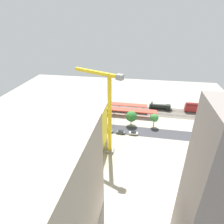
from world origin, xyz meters
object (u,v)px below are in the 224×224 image
object	(u,v)px
platform_canopy_near	(101,108)
street_tree_3	(63,111)
locomotive	(161,107)
parked_car_0	(133,133)
parked_car_1	(121,132)
street_tree_0	(60,113)
box_truck_0	(85,127)
street_tree_5	(96,115)
parked_car_4	(87,129)
street_tree_4	(131,116)
construction_building	(69,130)
parked_car_5	(74,128)
street_tree_1	(44,112)
passenger_coach	(201,108)
traffic_light	(114,117)
tower_crane	(107,110)
parked_car_2	(109,131)
street_tree_2	(154,118)
platform_canopy_far	(107,103)
parked_car_3	(99,130)

from	to	relation	value
platform_canopy_near	street_tree_3	size ratio (longest dim) A/B	8.89
locomotive	parked_car_0	size ratio (longest dim) A/B	3.19
parked_car_1	street_tree_0	size ratio (longest dim) A/B	0.69
box_truck_0	street_tree_5	bearing A→B (deg)	-120.10
parked_car_4	street_tree_5	xyz separation A→B (m)	(-3.32, -7.95, 4.83)
street_tree_4	construction_building	bearing A→B (deg)	43.09
parked_car_5	construction_building	size ratio (longest dim) A/B	0.15
street_tree_0	parked_car_1	bearing A→B (deg)	166.66
parked_car_1	street_tree_1	world-z (taller)	street_tree_1
street_tree_0	street_tree_1	bearing A→B (deg)	5.11
platform_canopy_near	construction_building	world-z (taller)	construction_building
locomotive	parked_car_5	distance (m)	57.46
parked_car_0	street_tree_5	bearing A→B (deg)	-19.68
street_tree_5	passenger_coach	bearing A→B (deg)	-159.08
platform_canopy_near	traffic_light	distance (m)	15.46
locomotive	passenger_coach	distance (m)	24.30
parked_car_1	tower_crane	bearing A→B (deg)	73.78
parked_car_2	street_tree_2	world-z (taller)	street_tree_2
tower_crane	street_tree_2	size ratio (longest dim) A/B	4.75
parked_car_0	traffic_light	size ratio (longest dim) A/B	0.63
parked_car_0	street_tree_3	bearing A→B (deg)	-12.40
platform_canopy_far	street_tree_4	world-z (taller)	street_tree_4
parked_car_5	box_truck_0	distance (m)	6.18
platform_canopy_near	traffic_light	world-z (taller)	traffic_light
street_tree_4	passenger_coach	bearing A→B (deg)	-152.45
street_tree_0	street_tree_2	bearing A→B (deg)	-178.87
locomotive	passenger_coach	size ratio (longest dim) A/B	0.78
street_tree_2	tower_crane	bearing A→B (deg)	48.68
parked_car_2	parked_car_5	bearing A→B (deg)	0.66
construction_building	street_tree_5	bearing A→B (deg)	-104.96
parked_car_0	street_tree_0	distance (m)	44.40
parked_car_1	street_tree_0	xyz separation A→B (m)	(36.77, -8.72, 3.78)
locomotive	passenger_coach	xyz separation A→B (m)	(-24.26, -0.00, 1.44)
tower_crane	parked_car_0	bearing A→B (deg)	-126.34
platform_canopy_near	construction_building	size ratio (longest dim) A/B	2.21
parked_car_2	parked_car_4	world-z (taller)	parked_car_2
platform_canopy_near	street_tree_5	distance (m)	12.74
locomotive	parked_car_4	size ratio (longest dim) A/B	3.35
street_tree_5	traffic_light	world-z (taller)	street_tree_5
street_tree_5	street_tree_4	bearing A→B (deg)	-175.06
platform_canopy_near	parked_car_0	world-z (taller)	platform_canopy_near
locomotive	street_tree_1	size ratio (longest dim) A/B	2.23
parked_car_4	box_truck_0	size ratio (longest dim) A/B	0.49
street_tree_3	tower_crane	bearing A→B (deg)	141.98
platform_canopy_near	street_tree_4	size ratio (longest dim) A/B	8.08
construction_building	traffic_light	size ratio (longest dim) A/B	4.17
parked_car_2	platform_canopy_near	bearing A→B (deg)	-67.17
street_tree_1	street_tree_3	xyz separation A→B (m)	(-11.69, -1.44, 0.97)
locomotive	parked_car_3	bearing A→B (deg)	42.31
street_tree_4	box_truck_0	bearing A→B (deg)	20.73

